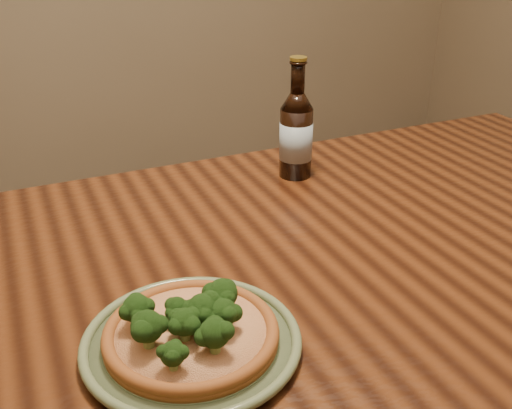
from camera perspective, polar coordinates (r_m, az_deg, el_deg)
name	(u,v)px	position (r m, az deg, el deg)	size (l,w,h in m)	color
table	(330,285)	(1.11, 7.09, -7.64)	(1.60, 0.90, 0.75)	#49220F
plate	(192,342)	(0.81, -6.15, -12.85)	(0.29, 0.29, 0.02)	#657450
pizza	(191,330)	(0.80, -6.25, -11.81)	(0.23, 0.23, 0.07)	brown
beer_bottle	(296,134)	(1.27, 3.84, 6.74)	(0.07, 0.07, 0.26)	black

